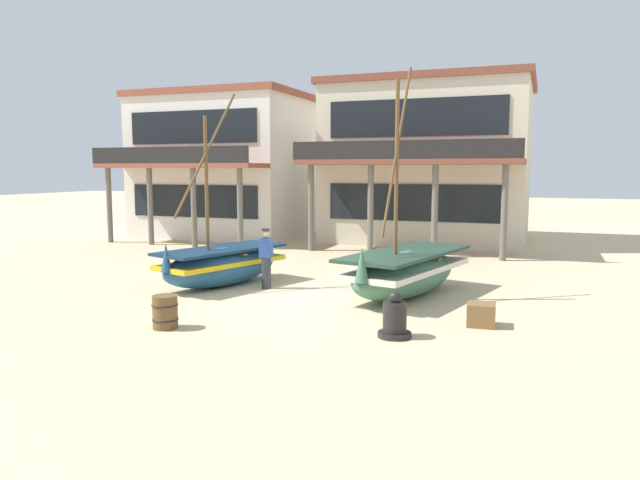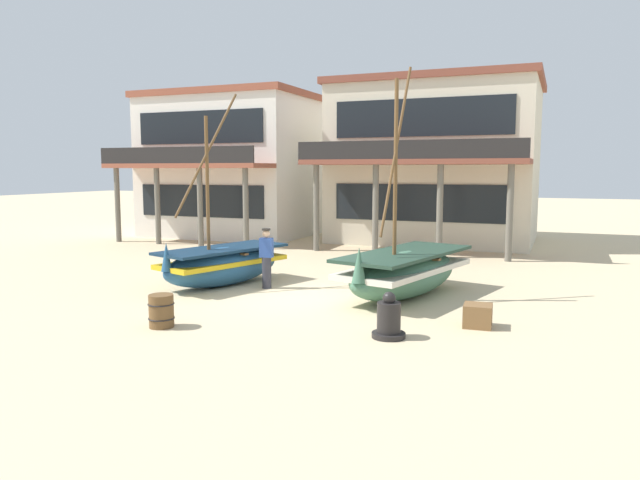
# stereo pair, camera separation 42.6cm
# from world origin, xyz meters

# --- Properties ---
(ground_plane) EXTENTS (120.00, 120.00, 0.00)m
(ground_plane) POSITION_xyz_m (0.00, 0.00, 0.00)
(ground_plane) COLOR #CCB78E
(fishing_boat_near_left) EXTENTS (2.64, 4.21, 5.46)m
(fishing_boat_near_left) POSITION_xyz_m (-2.87, 0.60, 0.61)
(fishing_boat_near_left) COLOR #23517A
(fishing_boat_near_left) RESTS_ON ground
(fishing_boat_centre_large) EXTENTS (2.84, 4.92, 5.90)m
(fishing_boat_centre_large) POSITION_xyz_m (2.34, 1.11, 0.66)
(fishing_boat_centre_large) COLOR #427056
(fishing_boat_centre_large) RESTS_ON ground
(fisherman_by_hull) EXTENTS (0.39, 0.28, 1.68)m
(fisherman_by_hull) POSITION_xyz_m (-1.50, 0.71, 0.83)
(fisherman_by_hull) COLOR #33333D
(fisherman_by_hull) RESTS_ON ground
(capstan_winch) EXTENTS (0.67, 0.67, 0.92)m
(capstan_winch) POSITION_xyz_m (3.01, -2.74, 0.36)
(capstan_winch) COLOR black
(capstan_winch) RESTS_ON ground
(wooden_barrel) EXTENTS (0.56, 0.56, 0.70)m
(wooden_barrel) POSITION_xyz_m (-1.65, -3.82, 0.35)
(wooden_barrel) COLOR brown
(wooden_barrel) RESTS_ON ground
(cargo_crate) EXTENTS (0.62, 0.62, 0.49)m
(cargo_crate) POSITION_xyz_m (4.54, -1.25, 0.24)
(cargo_crate) COLOR brown
(cargo_crate) RESTS_ON ground
(harbor_building_main) EXTENTS (9.16, 9.50, 7.32)m
(harbor_building_main) POSITION_xyz_m (0.58, 13.90, 3.67)
(harbor_building_main) COLOR beige
(harbor_building_main) RESTS_ON ground
(harbor_building_annex) EXTENTS (8.15, 7.69, 7.05)m
(harbor_building_annex) POSITION_xyz_m (-9.47, 12.19, 3.53)
(harbor_building_annex) COLOR white
(harbor_building_annex) RESTS_ON ground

